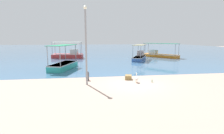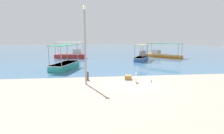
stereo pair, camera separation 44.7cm
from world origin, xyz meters
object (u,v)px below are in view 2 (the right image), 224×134
Objects in this scene: lamp_post at (85,42)px; glass_bottle at (152,81)px; fishing_boat_center at (162,54)px; pelican at (136,78)px; mooring_bollard at (87,75)px; fishing_boat_near_right at (71,54)px; fishing_boat_far_right at (65,64)px; cargo_crate at (128,77)px; fishing_boat_outer at (142,57)px.

lamp_post is 22.12× the size of glass_bottle.
fishing_boat_center reaches higher than pelican.
mooring_bollard is at bearing 163.59° from glass_bottle.
pelican reaches higher than glass_bottle.
fishing_boat_near_right reaches higher than fishing_boat_far_right.
lamp_post is 5.00m from cargo_crate.
fishing_boat_center reaches higher than glass_bottle.
lamp_post is at bearing -80.52° from fishing_boat_near_right.
fishing_boat_center is (17.33, -1.07, -0.09)m from fishing_boat_near_right.
lamp_post is 6.23m from glass_bottle.
fishing_boat_near_right is 7.35× the size of cargo_crate.
pelican is 1.31m from cargo_crate.
cargo_crate is at bearing -69.33° from fishing_boat_near_right.
fishing_boat_near_right is at bearing 100.37° from mooring_bollard.
fishing_boat_center is at bearing 52.89° from lamp_post.
cargo_crate is (6.34, -6.17, -0.36)m from fishing_boat_far_right.
fishing_boat_center is at bearing 59.03° from cargo_crate.
mooring_bollard is (-8.69, -13.08, -0.16)m from fishing_boat_outer.
lamp_post reaches higher than cargo_crate.
pelican is (6.72, -7.41, -0.17)m from fishing_boat_far_right.
fishing_boat_near_right is 19.65m from cargo_crate.
fishing_boat_center is at bearing 37.49° from fishing_boat_outer.
mooring_bollard reaches higher than cargo_crate.
mooring_bollard is at bearing -123.60° from fishing_boat_outer.
lamp_post is at bearing -92.16° from mooring_bollard.
pelican is (7.31, -19.62, -0.27)m from fishing_boat_near_right.
lamp_post reaches higher than fishing_boat_near_right.
glass_bottle is (5.32, -0.13, -3.24)m from lamp_post.
fishing_boat_outer is 0.92× the size of lamp_post.
lamp_post is at bearing -127.11° from fishing_boat_center.
mooring_bollard is at bearing 87.84° from lamp_post.
lamp_post reaches higher than fishing_boat_far_right.
fishing_boat_far_right is at bearing 135.78° from cargo_crate.
fishing_boat_center is 20.20m from cargo_crate.
fishing_boat_near_right is 12.23m from fishing_boat_far_right.
fishing_boat_outer is 13.45m from fishing_boat_far_right.
fishing_boat_far_right is 19.98× the size of glass_bottle.
fishing_boat_center reaches higher than fishing_boat_outer.
glass_bottle is at bearing -39.77° from cargo_crate.
fishing_boat_near_right reaches higher than mooring_bollard.
lamp_post reaches higher than glass_bottle.
fishing_boat_near_right is 20.09m from lamp_post.
glass_bottle is at bearing -103.19° from fishing_boat_outer.
cargo_crate is at bearing 140.23° from glass_bottle.
fishing_boat_far_right is 10.00m from pelican.
fishing_boat_near_right reaches higher than glass_bottle.
fishing_boat_far_right is at bearing 109.89° from lamp_post.
fishing_boat_far_right is 11.02m from glass_bottle.
cargo_crate is (-10.39, -17.32, -0.37)m from fishing_boat_center.
pelican is at bearing 173.47° from glass_bottle.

